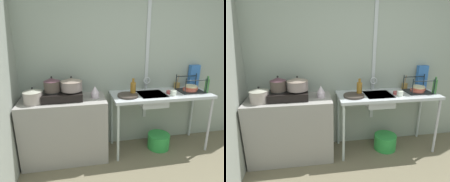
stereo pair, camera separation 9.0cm
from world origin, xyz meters
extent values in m
cube|color=#909C92|center=(0.00, 1.90, 1.35)|extent=(4.44, 0.10, 2.70)
cube|color=#B0B8BF|center=(0.00, 1.85, 1.48)|extent=(0.05, 0.01, 2.16)
cube|color=gray|center=(-1.24, 1.59, 0.44)|extent=(1.12, 0.53, 0.88)
cube|color=#B0B8BF|center=(0.14, 1.59, 0.86)|extent=(1.44, 0.53, 0.04)
cylinder|color=#ADB9B9|center=(-0.54, 1.36, 0.42)|extent=(0.04, 0.04, 0.84)
cylinder|color=#AFB0BB|center=(0.82, 1.36, 0.42)|extent=(0.04, 0.04, 0.84)
cylinder|color=#ACBEBF|center=(-0.54, 1.81, 0.42)|extent=(0.04, 0.04, 0.84)
cylinder|color=#AEB9BE|center=(0.82, 1.81, 0.42)|extent=(0.04, 0.04, 0.84)
cube|color=black|center=(-1.23, 1.59, 0.93)|extent=(0.51, 0.33, 0.10)
cylinder|color=black|center=(-1.36, 1.59, 0.98)|extent=(0.20, 0.20, 0.02)
cylinder|color=black|center=(-1.11, 1.59, 0.98)|extent=(0.20, 0.20, 0.02)
cylinder|color=#443934|center=(-1.36, 1.59, 1.06)|extent=(0.20, 0.20, 0.14)
cone|color=#4E303B|center=(-1.36, 1.59, 1.15)|extent=(0.21, 0.21, 0.04)
sphere|color=black|center=(-1.36, 1.59, 1.18)|extent=(0.02, 0.02, 0.02)
cylinder|color=gray|center=(-1.11, 1.59, 1.06)|extent=(0.28, 0.28, 0.12)
cone|color=gray|center=(-1.11, 1.59, 1.14)|extent=(0.28, 0.28, 0.04)
sphere|color=black|center=(-1.11, 1.59, 1.17)|extent=(0.02, 0.02, 0.02)
cylinder|color=#A69993|center=(-1.59, 1.52, 0.95)|extent=(0.23, 0.23, 0.15)
cone|color=#A2A293|center=(-1.59, 1.52, 1.04)|extent=(0.24, 0.24, 0.03)
sphere|color=black|center=(-1.59, 1.52, 1.07)|extent=(0.02, 0.02, 0.02)
cylinder|color=silver|center=(-0.81, 1.58, 0.91)|extent=(0.11, 0.11, 0.07)
cone|color=silver|center=(-0.81, 1.58, 0.99)|extent=(0.10, 0.10, 0.09)
cube|color=#B0B8BF|center=(0.00, 1.59, 0.80)|extent=(0.38, 0.36, 0.16)
cylinder|color=#B0B8BF|center=(-0.02, 1.80, 0.95)|extent=(0.02, 0.02, 0.15)
torus|color=#B0B8BF|center=(-0.02, 1.75, 1.03)|extent=(0.11, 0.02, 0.11)
cylinder|color=#38302B|center=(-0.37, 1.54, 0.89)|extent=(0.29, 0.29, 0.03)
cylinder|color=black|center=(0.44, 1.47, 0.99)|extent=(0.01, 0.01, 0.23)
cylinder|color=black|center=(0.77, 1.47, 0.99)|extent=(0.01, 0.01, 0.23)
cylinder|color=black|center=(0.44, 1.74, 0.99)|extent=(0.01, 0.01, 0.23)
cylinder|color=black|center=(0.77, 1.74, 0.99)|extent=(0.01, 0.01, 0.23)
cylinder|color=black|center=(0.61, 1.47, 1.07)|extent=(0.33, 0.01, 0.01)
cylinder|color=black|center=(0.61, 1.74, 1.07)|extent=(0.33, 0.01, 0.01)
cube|color=black|center=(0.61, 1.60, 0.88)|extent=(0.35, 0.29, 0.01)
cylinder|color=#C15A4B|center=(0.60, 1.60, 0.90)|extent=(0.20, 0.20, 0.03)
cylinder|color=#C1523E|center=(0.62, 1.60, 0.93)|extent=(0.19, 0.19, 0.03)
cylinder|color=beige|center=(0.62, 1.60, 0.95)|extent=(0.18, 0.18, 0.03)
cylinder|color=white|center=(0.27, 1.48, 0.91)|extent=(0.09, 0.09, 0.07)
cylinder|color=#B2494D|center=(0.27, 1.56, 0.89)|extent=(0.11, 0.11, 0.04)
cylinder|color=olive|center=(-0.27, 1.61, 0.96)|extent=(0.08, 0.08, 0.18)
cylinder|color=olive|center=(-0.27, 1.61, 1.08)|extent=(0.03, 0.03, 0.06)
cylinder|color=#346933|center=(0.80, 1.50, 0.98)|extent=(0.06, 0.06, 0.21)
cylinder|color=#346933|center=(0.80, 1.50, 1.10)|extent=(0.03, 0.03, 0.04)
cube|color=#3066B9|center=(0.77, 1.80, 1.05)|extent=(0.16, 0.08, 0.35)
cylinder|color=olive|center=(0.49, 1.79, 0.92)|extent=(0.09, 0.09, 0.09)
cylinder|color=olive|center=(0.49, 1.79, 0.99)|extent=(0.06, 0.03, 0.18)
cylinder|color=green|center=(0.15, 1.56, 0.11)|extent=(0.33, 0.33, 0.23)
camera|label=1|loc=(-1.07, -0.96, 1.76)|focal=31.99mm
camera|label=2|loc=(-0.98, -0.97, 1.76)|focal=31.99mm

